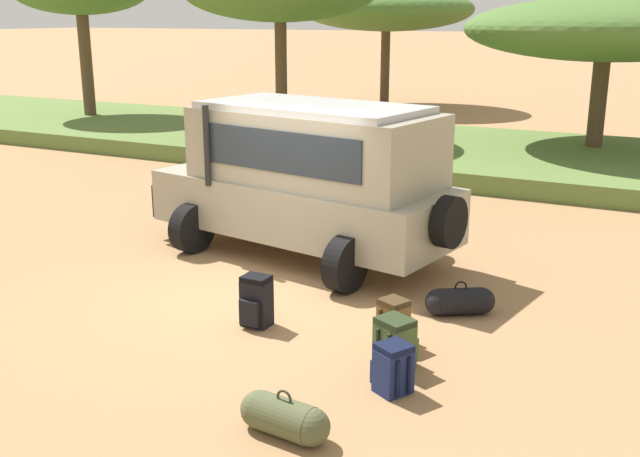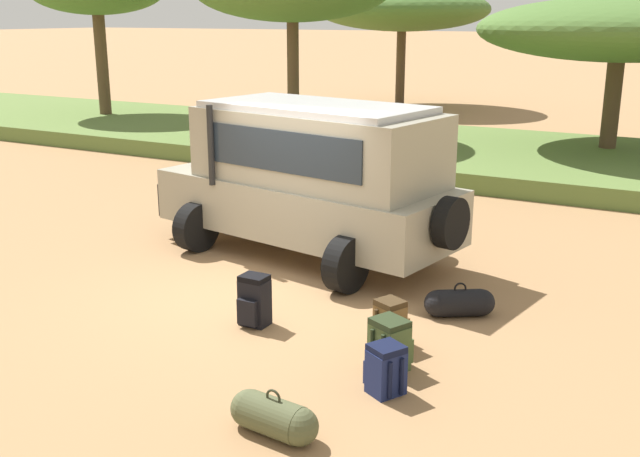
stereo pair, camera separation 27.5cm
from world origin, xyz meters
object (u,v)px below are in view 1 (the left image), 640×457
Objects in this scene: backpack_outermost at (256,302)px; duffel_bag_low_black_case at (460,301)px; backpack_beside_front_wheel at (394,322)px; acacia_tree_right_mid at (605,30)px; backpack_cluster_center at (395,343)px; acacia_tree_left_mid at (386,10)px; safari_vehicle at (307,177)px; backpack_near_rear_wheel at (392,369)px; duffel_bag_soft_canvas at (284,418)px.

backpack_outermost is 2.63m from duffel_bag_low_black_case.
backpack_beside_front_wheel is 0.08× the size of acacia_tree_right_mid.
backpack_cluster_center reaches higher than backpack_beside_front_wheel.
backpack_outermost is at bearing -171.07° from backpack_beside_front_wheel.
duffel_bag_low_black_case is 0.12× the size of acacia_tree_left_mid.
safari_vehicle is 0.78× the size of acacia_tree_right_mid.
duffel_bag_soft_canvas is at bearing -114.98° from backpack_near_rear_wheel.
duffel_bag_soft_canvas is 0.13× the size of acacia_tree_right_mid.
backpack_outermost is at bearing -145.02° from duffel_bag_low_black_case.
acacia_tree_left_mid is at bearing 136.75° from acacia_tree_right_mid.
backpack_beside_front_wheel is 1.17m from backpack_near_rear_wheel.
backpack_beside_front_wheel is at bearing -109.13° from duffel_bag_low_black_case.
backpack_cluster_center is 0.57m from backpack_near_rear_wheel.
acacia_tree_left_mid is (-7.32, 22.05, 3.60)m from backpack_outermost.
backpack_outermost is (-2.14, 0.82, 0.06)m from backpack_near_rear_wheel.
backpack_near_rear_wheel is 1.36m from duffel_bag_soft_canvas.
safari_vehicle is 5.48m from duffel_bag_soft_canvas.
acacia_tree_left_mid is (-8.89, 24.10, 3.74)m from duffel_bag_soft_canvas.
backpack_beside_front_wheel is at bearing -67.45° from acacia_tree_left_mid.
backpack_beside_front_wheel is 0.08× the size of acacia_tree_left_mid.
safari_vehicle is 9.76× the size of backpack_beside_front_wheel.
backpack_near_rear_wheel is at bearing -51.29° from safari_vehicle.
duffel_bag_low_black_case is at bearing 70.87° from backpack_beside_front_wheel.
backpack_outermost reaches higher than backpack_beside_front_wheel.
backpack_near_rear_wheel is at bearing -90.33° from duffel_bag_low_black_case.
acacia_tree_left_mid reaches higher than acacia_tree_right_mid.
backpack_outermost is 0.78× the size of duffel_bag_low_black_case.
backpack_beside_front_wheel is 1.31m from duffel_bag_low_black_case.
backpack_near_rear_wheel is 0.82× the size of backpack_outermost.
duffel_bag_soft_canvas is at bearing -69.76° from acacia_tree_left_mid.
safari_vehicle is at bearing -106.15° from acacia_tree_right_mid.
acacia_tree_right_mid reaches higher than duffel_bag_soft_canvas.
backpack_outermost is at bearing -99.66° from acacia_tree_right_mid.
backpack_beside_front_wheel is at bearing 112.91° from backpack_cluster_center.
backpack_near_rear_wheel is (2.89, -3.61, -1.04)m from safari_vehicle.
duffel_bag_low_black_case is at bearing 34.98° from backpack_outermost.
backpack_beside_front_wheel reaches higher than duffel_bag_soft_canvas.
duffel_bag_low_black_case is at bearing 83.78° from backpack_cluster_center.
backpack_beside_front_wheel is 23.86m from acacia_tree_left_mid.
acacia_tree_right_mid reaches higher than duffel_bag_low_black_case.
backpack_cluster_center is at bearing -67.44° from acacia_tree_left_mid.
backpack_outermost reaches higher than duffel_bag_soft_canvas.
duffel_bag_soft_canvas is at bearing -99.36° from duffel_bag_low_black_case.
backpack_cluster_center is 0.61× the size of duffel_bag_soft_canvas.
backpack_near_rear_wheel reaches higher than duffel_bag_low_black_case.
backpack_near_rear_wheel is 25.02m from acacia_tree_left_mid.
backpack_cluster_center reaches higher than duffel_bag_soft_canvas.
backpack_beside_front_wheel is 0.60× the size of duffel_bag_soft_canvas.
backpack_near_rear_wheel is 2.33m from duffel_bag_low_black_case.
duffel_bag_soft_canvas is (-0.16, -2.32, -0.09)m from backpack_beside_front_wheel.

